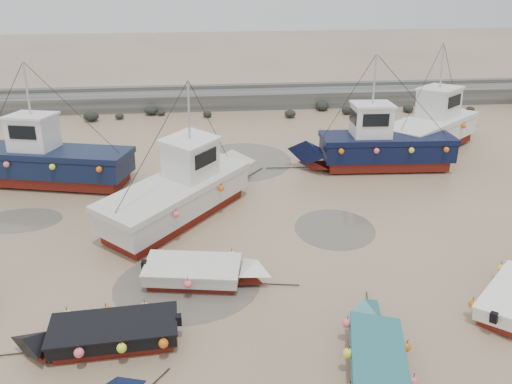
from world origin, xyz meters
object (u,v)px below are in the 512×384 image
dinghy_2 (375,351)px  cabin_boat_1 (185,188)px  dinghy_5 (203,270)px  person (104,188)px  cabin_boat_2 (376,145)px  cabin_boat_0 (43,160)px  cabin_boat_3 (436,126)px  dinghy_4 (102,332)px

dinghy_2 → cabin_boat_1: 11.67m
dinghy_5 → person: size_ratio=3.20×
dinghy_2 → cabin_boat_1: size_ratio=0.61×
dinghy_2 → cabin_boat_2: cabin_boat_2 is taller
dinghy_2 → cabin_boat_1: (-5.93, 10.02, 0.76)m
cabin_boat_0 → person: (3.08, -0.95, -1.31)m
cabin_boat_1 → cabin_boat_2: same height
cabin_boat_3 → person: size_ratio=4.85×
dinghy_2 → cabin_boat_3: 19.65m
cabin_boat_1 → cabin_boat_3: bearing=66.1°
cabin_boat_3 → cabin_boat_0: bearing=-118.3°
dinghy_4 → cabin_boat_1: cabin_boat_1 is taller
dinghy_2 → cabin_boat_2: size_ratio=0.54×
cabin_boat_1 → dinghy_5: bearing=-41.4°
dinghy_4 → cabin_boat_2: size_ratio=0.60×
cabin_boat_3 → cabin_boat_2: bearing=-95.6°
cabin_boat_2 → cabin_boat_3: size_ratio=1.19×
cabin_boat_0 → person: bearing=-94.8°
dinghy_4 → cabin_boat_0: cabin_boat_0 is taller
cabin_boat_0 → cabin_boat_2: same height
cabin_boat_0 → cabin_boat_2: 17.83m
dinghy_4 → cabin_boat_0: (-5.22, 12.47, 0.77)m
dinghy_5 → cabin_boat_1: 5.58m
cabin_boat_0 → cabin_boat_3: same height
dinghy_5 → cabin_boat_1: bearing=-162.8°
dinghy_2 → dinghy_4: size_ratio=0.89×
dinghy_2 → cabin_boat_0: 19.41m
cabin_boat_3 → dinghy_2: bearing=-64.5°
cabin_boat_2 → person: bearing=98.3°
person → dinghy_4: bearing=73.6°
cabin_boat_0 → cabin_boat_3: bearing=-69.2°
cabin_boat_1 → cabin_boat_2: size_ratio=0.87×
cabin_boat_2 → cabin_boat_3: same height
dinghy_4 → cabin_boat_1: (2.24, 8.47, 0.77)m
dinghy_4 → cabin_boat_3: size_ratio=0.72×
cabin_boat_1 → cabin_boat_2: 11.32m
person → dinghy_5: bearing=94.6°
person → cabin_boat_2: bearing=158.9°
dinghy_4 → person: bearing=6.4°
dinghy_4 → cabin_boat_2: cabin_boat_2 is taller
dinghy_2 → cabin_boat_1: bearing=133.5°
dinghy_5 → cabin_boat_3: (14.19, 12.85, 0.80)m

